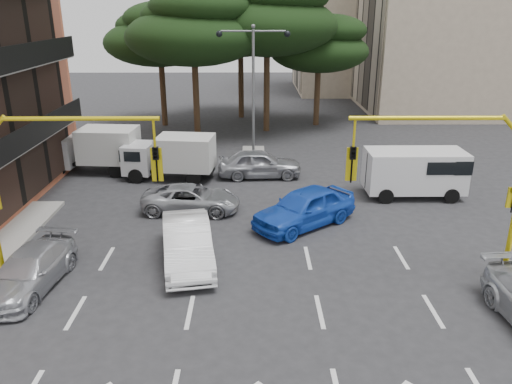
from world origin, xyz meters
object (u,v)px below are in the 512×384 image
(signal_mast_right, at_px, (468,171))
(car_white_hatch, at_px, (187,243))
(car_silver_cross_b, at_px, (260,164))
(van_white, at_px, (414,173))
(car_silver_cross_a, at_px, (191,199))
(box_truck_a, at_px, (93,150))
(street_lamp_center, at_px, (253,70))
(signal_mast_left, at_px, (40,172))
(box_truck_b, at_px, (170,158))
(car_blue_compact, at_px, (304,208))
(car_silver_wagon, at_px, (29,271))

(signal_mast_right, bearing_deg, car_white_hatch, 172.51)
(car_silver_cross_b, xyz_separation_m, van_white, (7.52, -2.97, 0.41))
(car_silver_cross_a, bearing_deg, box_truck_a, 49.19)
(street_lamp_center, bearing_deg, car_white_hatch, -100.75)
(signal_mast_right, bearing_deg, car_silver_cross_a, 147.72)
(car_silver_cross_b, distance_m, van_white, 8.10)
(signal_mast_right, distance_m, van_white, 8.54)
(signal_mast_left, bearing_deg, box_truck_b, 77.87)
(car_silver_cross_a, height_order, car_silver_cross_b, car_silver_cross_b)
(car_blue_compact, distance_m, car_silver_cross_b, 6.77)
(car_blue_compact, bearing_deg, car_silver_wagon, -100.76)
(car_white_hatch, distance_m, car_silver_cross_b, 10.18)
(car_silver_wagon, xyz_separation_m, van_white, (15.29, 8.53, 0.54))
(car_white_hatch, xyz_separation_m, car_silver_cross_b, (2.75, 9.80, -0.02))
(car_silver_cross_b, bearing_deg, van_white, -114.29)
(signal_mast_left, xyz_separation_m, car_silver_cross_b, (7.13, 11.01, -3.11))
(car_silver_cross_a, bearing_deg, car_silver_cross_b, -29.90)
(car_white_hatch, relative_size, box_truck_b, 0.98)
(car_silver_wagon, height_order, box_truck_a, box_truck_a)
(van_white, relative_size, box_truck_b, 0.96)
(signal_mast_left, bearing_deg, car_silver_wagon, -141.95)
(car_blue_compact, distance_m, box_truck_a, 13.45)
(car_silver_wagon, relative_size, box_truck_b, 0.89)
(car_silver_wagon, bearing_deg, signal_mast_right, 8.72)
(signal_mast_right, relative_size, box_truck_b, 1.23)
(signal_mast_right, height_order, street_lamp_center, street_lamp_center)
(signal_mast_right, distance_m, car_silver_cross_b, 13.15)
(signal_mast_left, xyz_separation_m, car_silver_wagon, (-0.64, -0.50, -3.25))
(van_white, bearing_deg, street_lamp_center, -127.54)
(signal_mast_left, relative_size, car_white_hatch, 1.25)
(street_lamp_center, bearing_deg, car_silver_cross_b, -83.80)
(car_silver_cross_a, distance_m, van_white, 10.89)
(car_silver_cross_b, bearing_deg, car_silver_cross_a, 144.32)
(car_white_hatch, bearing_deg, car_blue_compact, 25.44)
(car_blue_compact, relative_size, car_silver_wagon, 1.11)
(signal_mast_right, bearing_deg, van_white, 82.60)
(signal_mast_left, distance_m, box_truck_b, 11.29)
(car_white_hatch, relative_size, car_silver_cross_b, 1.06)
(street_lamp_center, distance_m, box_truck_a, 10.12)
(box_truck_a, distance_m, box_truck_b, 4.68)
(box_truck_b, bearing_deg, van_white, -95.73)
(signal_mast_left, xyz_separation_m, box_truck_b, (2.30, 10.73, -2.68))
(street_lamp_center, bearing_deg, box_truck_a, -167.47)
(street_lamp_center, relative_size, car_silver_cross_b, 1.72)
(street_lamp_center, distance_m, box_truck_b, 6.99)
(car_blue_compact, height_order, car_silver_wagon, car_blue_compact)
(box_truck_b, bearing_deg, box_truck_a, 80.65)
(car_silver_cross_b, relative_size, van_white, 0.96)
(car_silver_wagon, distance_m, box_truck_b, 11.62)
(car_white_hatch, bearing_deg, box_truck_a, 111.18)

